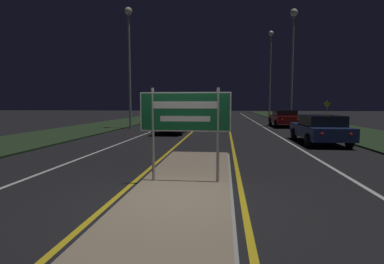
# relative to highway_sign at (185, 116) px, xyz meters

# --- Properties ---
(ground_plane) EXTENTS (160.00, 160.00, 0.00)m
(ground_plane) POSITION_rel_highway_sign_xyz_m (0.00, -1.19, -1.67)
(ground_plane) COLOR black
(median_island) EXTENTS (2.23, 8.90, 0.10)m
(median_island) POSITION_rel_highway_sign_xyz_m (0.00, 0.00, -1.62)
(median_island) COLOR #999993
(median_island) RESTS_ON ground_plane
(verge_left) EXTENTS (5.00, 100.00, 0.08)m
(verge_left) POSITION_rel_highway_sign_xyz_m (-9.50, 18.81, -1.63)
(verge_left) COLOR #23381E
(verge_left) RESTS_ON ground_plane
(verge_right) EXTENTS (5.00, 100.00, 0.08)m
(verge_right) POSITION_rel_highway_sign_xyz_m (9.50, 18.81, -1.63)
(verge_right) COLOR #23381E
(verge_right) RESTS_ON ground_plane
(centre_line_yellow_left) EXTENTS (0.12, 70.00, 0.01)m
(centre_line_yellow_left) POSITION_rel_highway_sign_xyz_m (-1.31, 23.81, -1.66)
(centre_line_yellow_left) COLOR gold
(centre_line_yellow_left) RESTS_ON ground_plane
(centre_line_yellow_right) EXTENTS (0.12, 70.00, 0.01)m
(centre_line_yellow_right) POSITION_rel_highway_sign_xyz_m (1.31, 23.81, -1.66)
(centre_line_yellow_right) COLOR gold
(centre_line_yellow_right) RESTS_ON ground_plane
(lane_line_white_left) EXTENTS (0.12, 70.00, 0.01)m
(lane_line_white_left) POSITION_rel_highway_sign_xyz_m (-4.20, 23.81, -1.66)
(lane_line_white_left) COLOR silver
(lane_line_white_left) RESTS_ON ground_plane
(lane_line_white_right) EXTENTS (0.12, 70.00, 0.01)m
(lane_line_white_right) POSITION_rel_highway_sign_xyz_m (4.20, 23.81, -1.66)
(lane_line_white_right) COLOR silver
(lane_line_white_right) RESTS_ON ground_plane
(edge_line_white_left) EXTENTS (0.10, 70.00, 0.01)m
(edge_line_white_left) POSITION_rel_highway_sign_xyz_m (-7.20, 23.81, -1.66)
(edge_line_white_left) COLOR silver
(edge_line_white_left) RESTS_ON ground_plane
(edge_line_white_right) EXTENTS (0.10, 70.00, 0.01)m
(edge_line_white_right) POSITION_rel_highway_sign_xyz_m (7.20, 23.81, -1.66)
(edge_line_white_right) COLOR silver
(edge_line_white_right) RESTS_ON ground_plane
(highway_sign) EXTENTS (2.15, 0.07, 2.22)m
(highway_sign) POSITION_rel_highway_sign_xyz_m (0.00, 0.00, 0.00)
(highway_sign) COLOR #9E9E99
(highway_sign) RESTS_ON median_island
(streetlight_left_near) EXTENTS (0.57, 0.57, 9.18)m
(streetlight_left_near) POSITION_rel_highway_sign_xyz_m (-6.34, 15.58, 4.51)
(streetlight_left_near) COLOR #9E9E99
(streetlight_left_near) RESTS_ON ground_plane
(streetlight_right_near) EXTENTS (0.63, 0.63, 9.81)m
(streetlight_right_near) POSITION_rel_highway_sign_xyz_m (6.55, 19.39, 5.19)
(streetlight_right_near) COLOR #9E9E99
(streetlight_right_near) RESTS_ON ground_plane
(streetlight_right_far) EXTENTS (0.58, 0.58, 10.46)m
(streetlight_right_far) POSITION_rel_highway_sign_xyz_m (6.25, 29.72, 5.29)
(streetlight_right_far) COLOR #9E9E99
(streetlight_right_far) RESTS_ON ground_plane
(car_receding_0) EXTENTS (2.00, 4.68, 1.40)m
(car_receding_0) POSITION_rel_highway_sign_xyz_m (5.60, 8.32, -0.93)
(car_receding_0) COLOR navy
(car_receding_0) RESTS_ON ground_plane
(car_receding_1) EXTENTS (1.97, 4.84, 1.43)m
(car_receding_1) POSITION_rel_highway_sign_xyz_m (5.94, 19.20, -0.89)
(car_receding_1) COLOR maroon
(car_receding_1) RESTS_ON ground_plane
(car_approaching_0) EXTENTS (1.89, 4.19, 1.49)m
(car_approaching_0) POSITION_rel_highway_sign_xyz_m (-2.60, 12.57, -0.88)
(car_approaching_0) COLOR silver
(car_approaching_0) RESTS_ON ground_plane
(car_approaching_1) EXTENTS (1.87, 4.43, 1.50)m
(car_approaching_1) POSITION_rel_highway_sign_xyz_m (-2.44, 25.21, -0.87)
(car_approaching_1) COLOR #B7B7BC
(car_approaching_1) RESTS_ON ground_plane
(car_approaching_2) EXTENTS (2.02, 4.47, 1.55)m
(car_approaching_2) POSITION_rel_highway_sign_xyz_m (-6.01, 33.30, -0.85)
(car_approaching_2) COLOR #B7B7BC
(car_approaching_2) RESTS_ON ground_plane
(warning_sign) EXTENTS (0.60, 0.06, 2.16)m
(warning_sign) POSITION_rel_highway_sign_xyz_m (9.72, 20.08, -0.28)
(warning_sign) COLOR #9E9E99
(warning_sign) RESTS_ON verge_right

